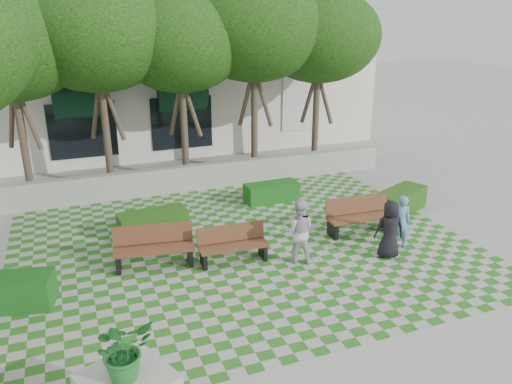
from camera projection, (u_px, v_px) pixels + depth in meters
name	position (u px, v px, depth m)	size (l,w,h in m)	color
ground	(259.00, 265.00, 12.56)	(90.00, 90.00, 0.00)	gray
lawn	(245.00, 249.00, 13.44)	(12.00, 12.00, 0.00)	#2B721E
retaining_wall	(195.00, 177.00, 17.85)	(15.00, 0.36, 0.90)	#9E9B93
bench_east	(359.00, 216.00, 14.31)	(1.98, 0.76, 1.02)	brown
bench_mid	(233.00, 245.00, 12.66)	(1.79, 0.68, 0.93)	#55311D
bench_west	(154.00, 247.00, 12.41)	(2.05, 0.94, 1.04)	#57301E
hedge_east	(400.00, 201.00, 15.87)	(2.04, 0.82, 0.71)	#1D4512
hedge_midright	(272.00, 192.00, 16.77)	(1.79, 0.72, 0.63)	#165217
hedge_midleft	(153.00, 223.00, 14.27)	(1.92, 0.77, 0.67)	#204913
hedge_west	(4.00, 292.00, 10.68)	(2.02, 0.81, 0.71)	#144B15
person_blue	(400.00, 222.00, 13.30)	(0.54, 0.36, 1.49)	#688DBE
person_dark	(389.00, 229.00, 12.78)	(0.75, 0.49, 1.54)	black
person_white	(298.00, 231.00, 12.51)	(0.82, 0.64, 1.68)	silver
tree_row	(133.00, 41.00, 15.39)	(17.70, 13.40, 7.41)	#47382B
building	(171.00, 88.00, 24.37)	(18.00, 8.92, 5.15)	silver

